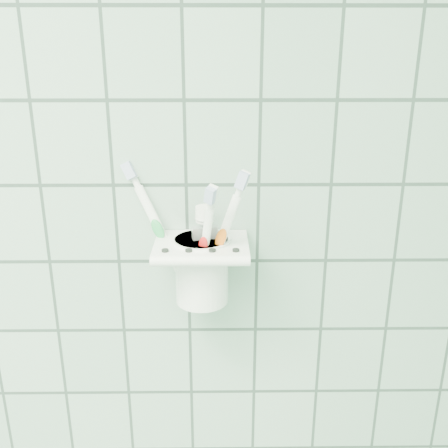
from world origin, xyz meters
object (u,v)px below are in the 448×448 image
Objects in this scene: cup at (202,267)px; toothbrush_blue at (198,233)px; toothbrush_pink at (191,227)px; toothpaste_tube at (205,244)px; toothbrush_orange at (197,232)px; holder_bracket at (201,248)px.

toothbrush_blue is (-0.00, -0.01, 0.06)m from cup.
toothpaste_tube is at bearing 35.59° from toothbrush_pink.
cup is 0.52× the size of toothbrush_orange.
holder_bracket is 0.69× the size of toothbrush_orange.
cup is 0.71× the size of toothpaste_tube.
cup is 0.49× the size of toothbrush_blue.
toothbrush_orange is 1.38× the size of toothpaste_tube.
toothbrush_blue is at bearing -104.20° from cup.
toothbrush_pink is (-0.01, -0.00, 0.03)m from holder_bracket.
holder_bracket is 0.03m from toothbrush_blue.
cup is 0.46× the size of toothbrush_pink.
cup is at bearing 93.10° from holder_bracket.
holder_bracket is 0.01m from toothpaste_tube.
toothbrush_pink is at bearing -151.49° from cup.
toothbrush_orange is 0.02m from toothpaste_tube.
toothbrush_orange reaches higher than holder_bracket.
holder_bracket is 0.02m from toothbrush_orange.
toothbrush_blue is 0.02m from toothbrush_orange.
holder_bracket is at bearing 90.52° from toothbrush_blue.
toothpaste_tube reaches higher than cup.
toothbrush_orange is (-0.01, 0.00, 0.05)m from cup.
toothpaste_tube is at bearing 63.49° from holder_bracket.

